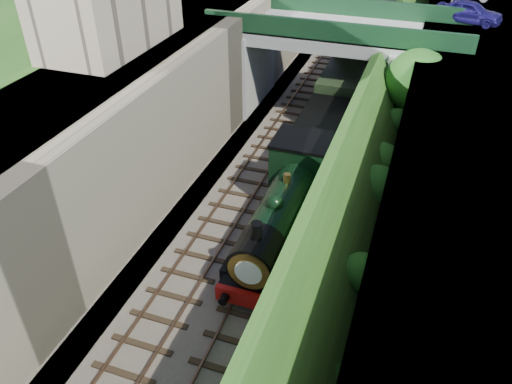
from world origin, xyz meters
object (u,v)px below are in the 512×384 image
(road_bridge, at_px, (344,60))
(car_blue, at_px, (469,12))
(locomotive, at_px, (285,209))
(tree, at_px, (419,83))
(tender, at_px, (321,141))

(road_bridge, xyz_separation_m, car_blue, (7.13, 3.25, 2.86))
(locomotive, bearing_deg, car_blue, 68.54)
(tree, bearing_deg, road_bridge, 141.50)
(car_blue, bearing_deg, road_bridge, 129.20)
(road_bridge, bearing_deg, car_blue, 24.53)
(road_bridge, distance_m, locomotive, 14.40)
(tree, height_order, locomotive, tree)
(car_blue, xyz_separation_m, locomotive, (-6.88, -17.49, -5.05))
(road_bridge, distance_m, tender, 7.30)
(tree, xyz_separation_m, locomotive, (-4.71, -10.28, -2.75))
(road_bridge, height_order, tender, road_bridge)
(tree, relative_size, locomotive, 0.65)
(tree, bearing_deg, locomotive, -114.63)
(car_blue, xyz_separation_m, tender, (-6.88, -10.13, -5.32))
(car_blue, bearing_deg, locomotive, 173.21)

